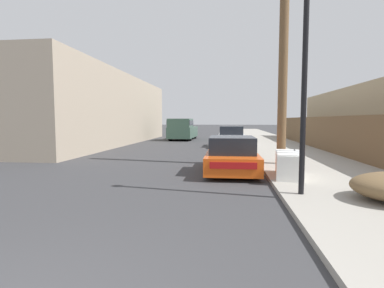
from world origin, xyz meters
name	(u,v)px	position (x,y,z in m)	size (l,w,h in m)	color
sidewalk_curb	(268,141)	(5.30, 23.50, 0.06)	(4.20, 63.00, 0.12)	#9E998E
discarded_fridge	(289,164)	(3.79, 7.25, 0.48)	(0.96, 1.88, 0.75)	white
parked_sports_car_red	(232,156)	(2.14, 8.55, 0.55)	(1.75, 4.05, 1.23)	#E05114
car_parked_mid	(231,137)	(2.24, 18.49, 0.64)	(1.72, 4.39, 1.38)	silver
pickup_truck	(182,129)	(-2.03, 24.71, 0.94)	(2.11, 5.34, 1.89)	#385647
utility_pole	(284,38)	(4.03, 9.92, 4.80)	(1.80, 0.34, 9.18)	brown
street_lamp	(305,58)	(3.66, 5.12, 3.12)	(0.26, 0.26, 5.24)	black
wooden_fence	(321,133)	(7.25, 15.86, 1.04)	(0.08, 30.15, 1.85)	brown
building_left_block	(88,110)	(-8.53, 19.85, 2.52)	(7.00, 20.16, 5.05)	tan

